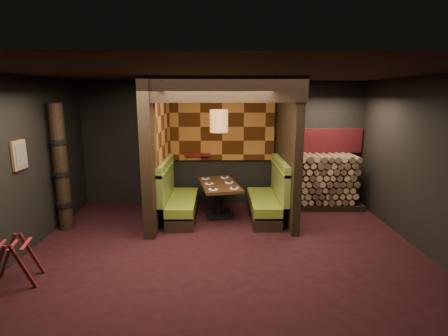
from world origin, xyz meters
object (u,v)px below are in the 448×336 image
pendant_lamp (219,121)px  totem_column (61,169)px  booth_bench_left (178,200)px  dining_table (219,194)px  firewood_stack (324,181)px  luggage_rack (15,260)px  booth_bench_right (268,200)px

pendant_lamp → totem_column: 3.14m
booth_bench_left → dining_table: bearing=9.3°
pendant_lamp → booth_bench_left: bearing=-173.9°
firewood_stack → pendant_lamp: bearing=-165.7°
pendant_lamp → luggage_rack: pendant_lamp is taller
luggage_rack → totem_column: size_ratio=0.30×
dining_table → booth_bench_right: bearing=-7.9°
dining_table → luggage_rack: dining_table is taller
totem_column → firewood_stack: bearing=13.2°
booth_bench_left → dining_table: 0.88m
dining_table → pendant_lamp: size_ratio=1.40×
firewood_stack → booth_bench_left: bearing=-167.8°
booth_bench_right → firewood_stack: size_ratio=0.92×
booth_bench_right → luggage_rack: (-3.82, -2.53, -0.06)m
booth_bench_left → firewood_stack: 3.33m
dining_table → firewood_stack: firewood_stack is taller
booth_bench_left → firewood_stack: bearing=12.2°
totem_column → luggage_rack: bearing=-85.2°
totem_column → booth_bench_left: bearing=14.8°
dining_table → pendant_lamp: bearing=-90.0°
dining_table → totem_column: 3.11m
pendant_lamp → luggage_rack: (-2.79, -2.62, -1.68)m
luggage_rack → firewood_stack: (5.17, 3.23, 0.27)m
luggage_rack → dining_table: bearing=43.8°
booth_bench_right → totem_column: 4.10m
booth_bench_right → totem_column: (-3.98, -0.55, 0.79)m
luggage_rack → booth_bench_left: bearing=52.8°
pendant_lamp → luggage_rack: bearing=-136.8°
pendant_lamp → luggage_rack: 4.18m
luggage_rack → totem_column: totem_column is taller
pendant_lamp → booth_bench_right: bearing=-5.1°
dining_table → luggage_rack: 3.86m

